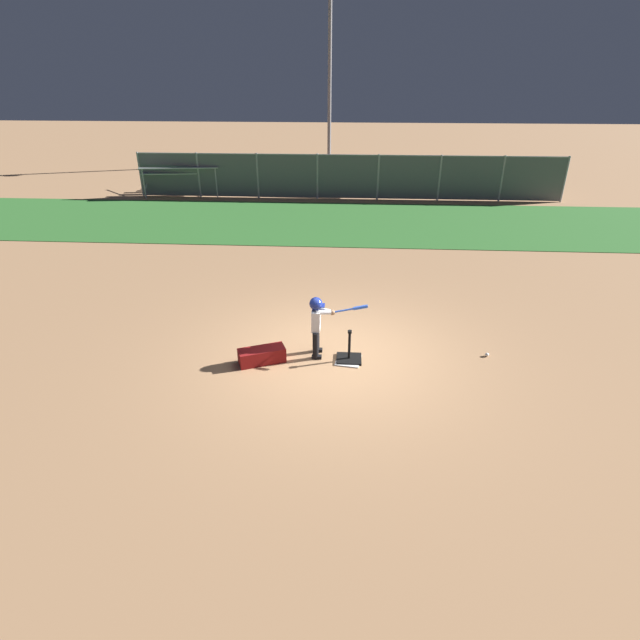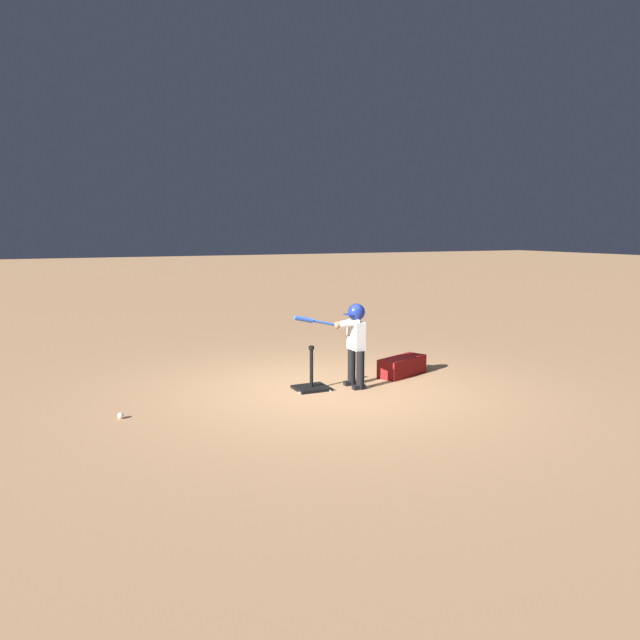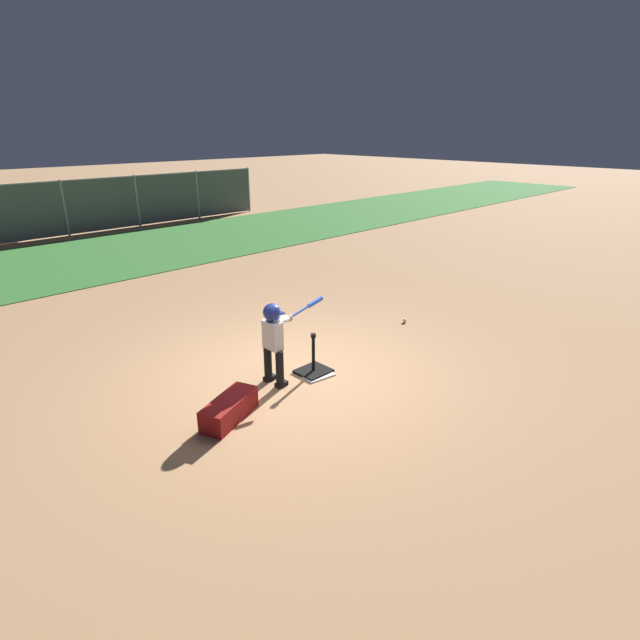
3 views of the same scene
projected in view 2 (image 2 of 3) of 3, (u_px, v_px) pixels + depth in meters
name	position (u px, v px, depth m)	size (l,w,h in m)	color
ground_plane	(330.00, 390.00, 8.54)	(90.00, 90.00, 0.00)	#AD7F56
home_plate	(311.00, 388.00, 8.63)	(0.44, 0.44, 0.02)	white
batting_tee	(311.00, 384.00, 8.58)	(0.46, 0.41, 0.61)	black
batter_child	(354.00, 335.00, 8.60)	(1.05, 0.37, 1.18)	black
baseball	(121.00, 416.00, 7.25)	(0.07, 0.07, 0.07)	white
equipment_bag	(402.00, 366.00, 9.40)	(0.84, 0.32, 0.28)	maroon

